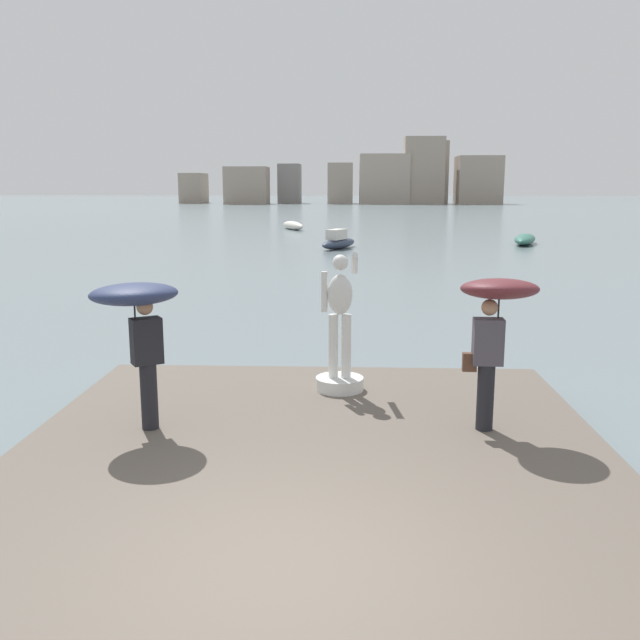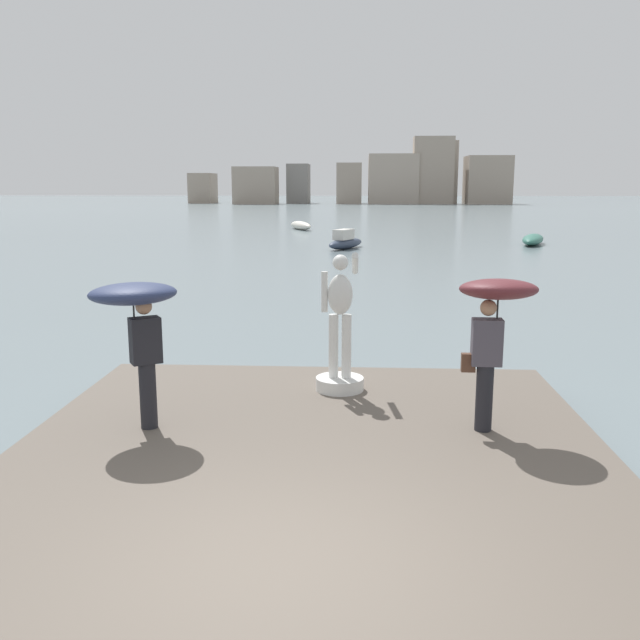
{
  "view_description": "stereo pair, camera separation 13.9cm",
  "coord_description": "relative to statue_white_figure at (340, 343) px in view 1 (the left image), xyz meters",
  "views": [
    {
      "loc": [
        0.43,
        -5.28,
        3.54
      ],
      "look_at": [
        0.0,
        4.89,
        1.55
      ],
      "focal_mm": 38.68,
      "sensor_mm": 36.0,
      "label": 1
    },
    {
      "loc": [
        0.57,
        -5.28,
        3.54
      ],
      "look_at": [
        0.0,
        4.89,
        1.55
      ],
      "focal_mm": 38.68,
      "sensor_mm": 36.0,
      "label": 2
    }
  ],
  "objects": [
    {
      "name": "distant_skyline",
      "position": [
        3.92,
        127.25,
        3.44
      ],
      "size": [
        62.96,
        14.06,
        12.69
      ],
      "color": "gray",
      "rests_on": "ground"
    },
    {
      "name": "onlooker_left",
      "position": [
        -2.56,
        -1.87,
        0.83
      ],
      "size": [
        1.53,
        1.53,
        1.97
      ],
      "color": "black",
      "rests_on": "pier"
    },
    {
      "name": "boat_leftward",
      "position": [
        -4.46,
        45.98,
        -0.82
      ],
      "size": [
        2.57,
        4.6,
        0.67
      ],
      "color": "silver",
      "rests_on": "ground"
    },
    {
      "name": "statue_white_figure",
      "position": [
        0.0,
        0.0,
        0.0
      ],
      "size": [
        0.75,
        0.94,
        2.15
      ],
      "color": "silver",
      "rests_on": "pier"
    },
    {
      "name": "boat_far",
      "position": [
        -0.49,
        28.82,
        -0.74
      ],
      "size": [
        2.41,
        3.76,
        1.11
      ],
      "color": "#2D384C",
      "rests_on": "ground"
    },
    {
      "name": "onlooker_right",
      "position": [
        2.0,
        -1.68,
        0.82
      ],
      "size": [
        1.01,
        1.03,
        2.04
      ],
      "color": "black",
      "rests_on": "pier"
    },
    {
      "name": "pier",
      "position": [
        -0.3,
        -3.36,
        -0.95
      ],
      "size": [
        7.32,
        9.47,
        0.4
      ],
      "primitive_type": "cube",
      "color": "#60564C",
      "rests_on": "ground"
    },
    {
      "name": "ground_plane",
      "position": [
        -0.3,
        34.9,
        -1.15
      ],
      "size": [
        400.0,
        400.0,
        0.0
      ],
      "primitive_type": "plane",
      "color": "slate"
    },
    {
      "name": "boat_near",
      "position": [
        10.84,
        32.22,
        -0.83
      ],
      "size": [
        2.56,
        4.7,
        0.64
      ],
      "color": "#336B5B",
      "rests_on": "ground"
    }
  ]
}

